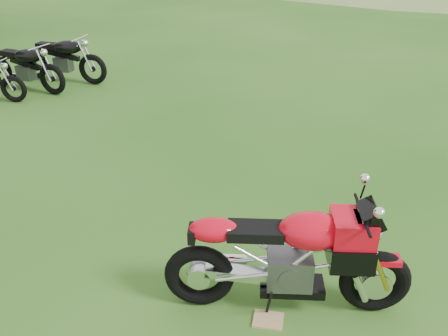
# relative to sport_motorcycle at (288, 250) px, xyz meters

# --- Properties ---
(ground) EXTENTS (120.00, 120.00, 0.00)m
(ground) POSITION_rel_sport_motorcycle_xyz_m (-0.48, 1.52, -0.67)
(ground) COLOR #1C4D10
(ground) RESTS_ON ground
(sport_motorcycle) EXTENTS (2.26, 0.62, 1.35)m
(sport_motorcycle) POSITION_rel_sport_motorcycle_xyz_m (0.00, 0.00, 0.00)
(sport_motorcycle) COLOR red
(sport_motorcycle) RESTS_ON ground
(plywood_board) EXTENTS (0.32, 0.27, 0.02)m
(plywood_board) POSITION_rel_sport_motorcycle_xyz_m (-0.17, -0.22, -0.66)
(plywood_board) COLOR tan
(plywood_board) RESTS_ON ground
(vintage_moto_c) EXTENTS (2.08, 1.24, 1.08)m
(vintage_moto_c) POSITION_rel_sport_motorcycle_xyz_m (-5.05, 6.59, -0.13)
(vintage_moto_c) COLOR black
(vintage_moto_c) RESTS_ON ground
(vintage_moto_d) EXTENTS (2.18, 1.02, 1.12)m
(vintage_moto_d) POSITION_rel_sport_motorcycle_xyz_m (-4.44, 7.22, -0.12)
(vintage_moto_d) COLOR black
(vintage_moto_d) RESTS_ON ground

